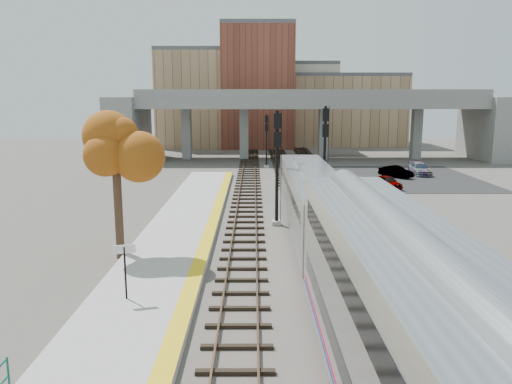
# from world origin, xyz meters

# --- Properties ---
(ground) EXTENTS (160.00, 160.00, 0.00)m
(ground) POSITION_xyz_m (0.00, 0.00, 0.00)
(ground) COLOR #47423D
(ground) RESTS_ON ground
(platform) EXTENTS (4.50, 60.00, 0.35)m
(platform) POSITION_xyz_m (-7.25, 0.00, 0.17)
(platform) COLOR #9E9E99
(platform) RESTS_ON ground
(yellow_strip) EXTENTS (0.70, 60.00, 0.01)m
(yellow_strip) POSITION_xyz_m (-5.35, 0.00, 0.35)
(yellow_strip) COLOR yellow
(yellow_strip) RESTS_ON platform
(tracks) EXTENTS (10.70, 95.00, 0.25)m
(tracks) POSITION_xyz_m (0.93, 12.50, 0.08)
(tracks) COLOR black
(tracks) RESTS_ON ground
(overpass) EXTENTS (54.00, 12.00, 9.50)m
(overpass) POSITION_xyz_m (4.92, 45.00, 5.81)
(overpass) COLOR slate
(overpass) RESTS_ON ground
(buildings_far) EXTENTS (43.00, 21.00, 20.60)m
(buildings_far) POSITION_xyz_m (1.26, 66.57, 7.88)
(buildings_far) COLOR tan
(buildings_far) RESTS_ON ground
(parking_lot) EXTENTS (14.00, 18.00, 0.04)m
(parking_lot) POSITION_xyz_m (14.00, 28.00, 0.02)
(parking_lot) COLOR black
(parking_lot) RESTS_ON ground
(locomotive) EXTENTS (3.02, 19.05, 4.10)m
(locomotive) POSITION_xyz_m (1.00, 5.64, 2.28)
(locomotive) COLOR #A8AAB2
(locomotive) RESTS_ON ground
(signal_mast_near) EXTENTS (0.60, 0.64, 7.63)m
(signal_mast_near) POSITION_xyz_m (-1.10, 7.88, 3.89)
(signal_mast_near) COLOR #9E9E99
(signal_mast_near) RESTS_ON ground
(signal_mast_mid) EXTENTS (0.60, 0.64, 7.80)m
(signal_mast_mid) POSITION_xyz_m (3.00, 14.79, 4.00)
(signal_mast_mid) COLOR #9E9E99
(signal_mast_mid) RESTS_ON ground
(signal_mast_far) EXTENTS (0.60, 0.64, 6.46)m
(signal_mast_far) POSITION_xyz_m (-1.10, 35.89, 3.09)
(signal_mast_far) COLOR #9E9E99
(signal_mast_far) RESTS_ON ground
(station_sign) EXTENTS (0.88, 0.30, 2.27)m
(station_sign) POSITION_xyz_m (-7.84, -5.33, 1.98)
(station_sign) COLOR black
(station_sign) RESTS_ON platform
(tree) EXTENTS (3.60, 3.60, 7.90)m
(tree) POSITION_xyz_m (-9.75, 0.99, 5.86)
(tree) COLOR #382619
(tree) RESTS_ON ground
(car_a) EXTENTS (2.41, 3.81, 1.21)m
(car_a) POSITION_xyz_m (9.96, 21.61, 0.64)
(car_a) COLOR #99999E
(car_a) RESTS_ON parking_lot
(car_b) EXTENTS (3.38, 3.69, 1.23)m
(car_b) POSITION_xyz_m (12.57, 28.07, 0.65)
(car_b) COLOR #99999E
(car_b) RESTS_ON parking_lot
(car_c) EXTENTS (1.99, 4.52, 1.29)m
(car_c) POSITION_xyz_m (15.78, 30.02, 0.68)
(car_c) COLOR #99999E
(car_c) RESTS_ON parking_lot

